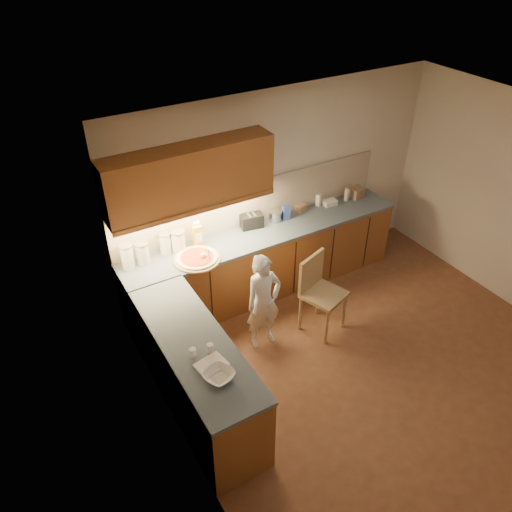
# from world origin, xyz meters

# --- Properties ---
(room) EXTENTS (4.54, 4.50, 2.62)m
(room) POSITION_xyz_m (0.00, 0.00, 1.68)
(room) COLOR brown
(room) RESTS_ON ground
(l_counter) EXTENTS (3.77, 2.62, 0.92)m
(l_counter) POSITION_xyz_m (-0.92, 1.25, 0.46)
(l_counter) COLOR brown
(l_counter) RESTS_ON ground
(backsplash) EXTENTS (3.75, 0.02, 0.58)m
(backsplash) POSITION_xyz_m (-0.38, 1.99, 1.21)
(backsplash) COLOR #BEAB93
(backsplash) RESTS_ON l_counter
(upper_cabinets) EXTENTS (1.95, 0.36, 0.73)m
(upper_cabinets) POSITION_xyz_m (-1.27, 1.82, 1.85)
(upper_cabinets) COLOR brown
(upper_cabinets) RESTS_ON ground
(pizza_on_board) EXTENTS (0.54, 0.54, 0.22)m
(pizza_on_board) POSITION_xyz_m (-1.37, 1.57, 0.94)
(pizza_on_board) COLOR tan
(pizza_on_board) RESTS_ON l_counter
(child) EXTENTS (0.45, 0.30, 1.22)m
(child) POSITION_xyz_m (-0.90, 0.86, 0.61)
(child) COLOR white
(child) RESTS_ON ground
(wooden_chair) EXTENTS (0.57, 0.57, 0.99)m
(wooden_chair) POSITION_xyz_m (-0.19, 0.77, 0.58)
(wooden_chair) COLOR tan
(wooden_chair) RESTS_ON ground
(mixing_bowl) EXTENTS (0.33, 0.33, 0.06)m
(mixing_bowl) POSITION_xyz_m (-1.95, -0.13, 0.95)
(mixing_bowl) COLOR white
(mixing_bowl) RESTS_ON l_counter
(canister_a) EXTENTS (0.15, 0.15, 0.30)m
(canister_a) POSITION_xyz_m (-2.10, 1.83, 1.07)
(canister_a) COLOR white
(canister_a) RESTS_ON l_counter
(canister_b) EXTENTS (0.16, 0.16, 0.27)m
(canister_b) POSITION_xyz_m (-1.92, 1.83, 1.06)
(canister_b) COLOR white
(canister_b) RESTS_ON l_counter
(canister_c) EXTENTS (0.14, 0.14, 0.27)m
(canister_c) POSITION_xyz_m (-1.62, 1.90, 1.05)
(canister_c) COLOR silver
(canister_c) RESTS_ON l_counter
(canister_d) EXTENTS (0.17, 0.17, 0.28)m
(canister_d) POSITION_xyz_m (-1.48, 1.85, 1.06)
(canister_d) COLOR white
(canister_d) RESTS_ON l_counter
(oil_jug) EXTENTS (0.12, 0.09, 0.34)m
(oil_jug) POSITION_xyz_m (-1.24, 1.83, 1.07)
(oil_jug) COLOR gold
(oil_jug) RESTS_ON l_counter
(toaster) EXTENTS (0.30, 0.21, 0.18)m
(toaster) POSITION_xyz_m (-0.47, 1.88, 1.01)
(toaster) COLOR black
(toaster) RESTS_ON l_counter
(steel_pot) EXTENTS (0.18, 0.18, 0.14)m
(steel_pot) POSITION_xyz_m (-0.12, 1.87, 0.99)
(steel_pot) COLOR #BBBCC1
(steel_pot) RESTS_ON l_counter
(blue_box) EXTENTS (0.11, 0.09, 0.20)m
(blue_box) POSITION_xyz_m (0.02, 1.83, 1.02)
(blue_box) COLOR #2F468E
(blue_box) RESTS_ON l_counter
(card_box_a) EXTENTS (0.16, 0.13, 0.10)m
(card_box_a) POSITION_xyz_m (0.31, 1.90, 0.97)
(card_box_a) COLOR tan
(card_box_a) RESTS_ON l_counter
(white_bottle) EXTENTS (0.08, 0.08, 0.17)m
(white_bottle) POSITION_xyz_m (0.59, 1.91, 1.01)
(white_bottle) COLOR white
(white_bottle) RESTS_ON l_counter
(flat_pack) EXTENTS (0.19, 0.14, 0.07)m
(flat_pack) POSITION_xyz_m (0.74, 1.84, 0.96)
(flat_pack) COLOR silver
(flat_pack) RESTS_ON l_counter
(tall_jar) EXTENTS (0.07, 0.07, 0.21)m
(tall_jar) POSITION_xyz_m (1.01, 1.82, 1.03)
(tall_jar) COLOR silver
(tall_jar) RESTS_ON l_counter
(card_box_b) EXTENTS (0.20, 0.16, 0.14)m
(card_box_b) POSITION_xyz_m (1.20, 1.83, 0.99)
(card_box_b) COLOR #A07856
(card_box_b) RESTS_ON l_counter
(dough_cloth) EXTENTS (0.30, 0.26, 0.02)m
(dough_cloth) POSITION_xyz_m (-1.94, 0.03, 0.93)
(dough_cloth) COLOR white
(dough_cloth) RESTS_ON l_counter
(spice_jar_a) EXTENTS (0.08, 0.08, 0.08)m
(spice_jar_a) POSITION_xyz_m (-2.03, 0.22, 0.96)
(spice_jar_a) COLOR white
(spice_jar_a) RESTS_ON l_counter
(spice_jar_b) EXTENTS (0.08, 0.08, 0.08)m
(spice_jar_b) POSITION_xyz_m (-1.87, 0.19, 0.96)
(spice_jar_b) COLOR white
(spice_jar_b) RESTS_ON l_counter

